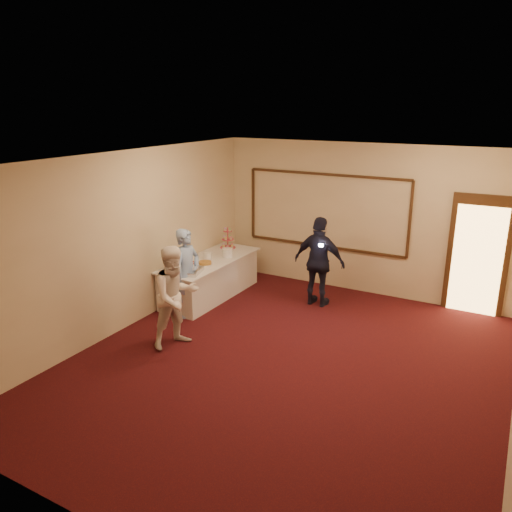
% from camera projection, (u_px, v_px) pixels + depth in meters
% --- Properties ---
extents(floor, '(7.00, 7.00, 0.00)m').
position_uv_depth(floor, '(286.00, 365.00, 7.40)').
color(floor, black).
rests_on(floor, ground).
extents(room_walls, '(6.04, 7.04, 3.02)m').
position_uv_depth(room_walls, '(289.00, 233.00, 6.80)').
color(room_walls, beige).
rests_on(room_walls, floor).
extents(wall_molding, '(3.45, 0.04, 1.55)m').
position_uv_depth(wall_molding, '(325.00, 211.00, 10.20)').
color(wall_molding, '#351E10').
rests_on(wall_molding, room_walls).
extents(doorway, '(1.05, 0.07, 2.20)m').
position_uv_depth(doorway, '(478.00, 256.00, 8.98)').
color(doorway, '#351E10').
rests_on(doorway, floor).
extents(buffet_table, '(0.98, 2.44, 0.77)m').
position_uv_depth(buffet_table, '(210.00, 278.00, 9.93)').
color(buffet_table, silver).
rests_on(buffet_table, floor).
extents(pavlova_tray, '(0.49, 0.56, 0.19)m').
position_uv_depth(pavlova_tray, '(190.00, 269.00, 9.02)').
color(pavlova_tray, silver).
rests_on(pavlova_tray, buffet_table).
extents(cupcake_stand, '(0.33, 0.33, 0.49)m').
position_uv_depth(cupcake_stand, '(228.00, 240.00, 10.56)').
color(cupcake_stand, '#C44253').
rests_on(cupcake_stand, buffet_table).
extents(plate_stack_a, '(0.18, 0.18, 0.15)m').
position_uv_depth(plate_stack_a, '(207.00, 255.00, 9.83)').
color(plate_stack_a, white).
rests_on(plate_stack_a, buffet_table).
extents(plate_stack_b, '(0.21, 0.21, 0.17)m').
position_uv_depth(plate_stack_b, '(227.00, 253.00, 9.95)').
color(plate_stack_b, white).
rests_on(plate_stack_b, buffet_table).
extents(tart, '(0.29, 0.29, 0.06)m').
position_uv_depth(tart, '(205.00, 263.00, 9.50)').
color(tart, white).
rests_on(tart, buffet_table).
extents(man, '(0.44, 0.63, 1.62)m').
position_uv_depth(man, '(187.00, 273.00, 8.91)').
color(man, '#89AAE1').
rests_on(man, floor).
extents(woman, '(0.88, 0.98, 1.64)m').
position_uv_depth(woman, '(176.00, 297.00, 7.79)').
color(woman, white).
rests_on(woman, floor).
extents(guest, '(1.03, 0.47, 1.72)m').
position_uv_depth(guest, '(319.00, 262.00, 9.36)').
color(guest, black).
rests_on(guest, floor).
extents(camera_flash, '(0.08, 0.06, 0.05)m').
position_uv_depth(camera_flash, '(321.00, 245.00, 8.97)').
color(camera_flash, white).
rests_on(camera_flash, guest).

